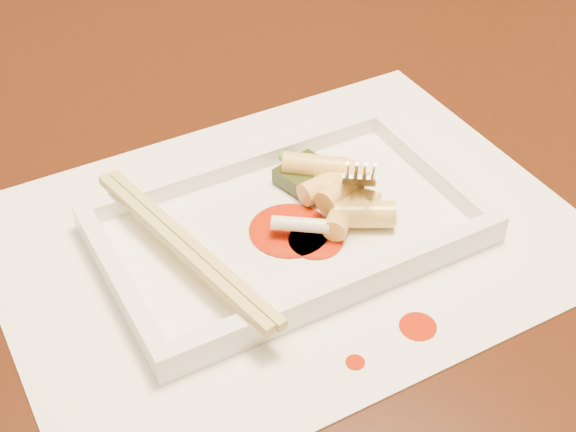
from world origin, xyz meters
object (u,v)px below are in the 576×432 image
plate_base (288,231)px  chopstick_a (178,247)px  placemat (288,236)px  fork (364,99)px  table (288,221)px

plate_base → chopstick_a: (-0.08, -0.00, 0.02)m
placemat → chopstick_a: bearing=-180.0°
fork → plate_base: bearing=-165.6°
placemat → chopstick_a: size_ratio=2.09×
placemat → plate_base: size_ratio=1.54×
plate_base → chopstick_a: bearing=-180.0°
table → fork: size_ratio=10.00×
chopstick_a → table: bearing=38.4°
plate_base → table: bearing=61.0°
placemat → plate_base: (0.00, -0.00, 0.00)m
chopstick_a → fork: fork is taller
placemat → fork: size_ratio=2.86×
fork → chopstick_a: bearing=-173.2°
chopstick_a → fork: (0.15, 0.02, 0.06)m
placemat → plate_base: plate_base is taller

